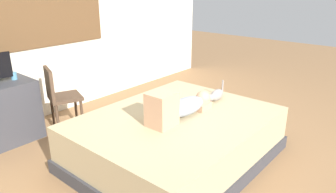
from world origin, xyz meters
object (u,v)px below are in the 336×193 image
object	(u,v)px
bed	(176,138)
cup	(14,76)
chair_by_desk	(59,95)
person_lying	(180,106)
cat	(216,95)

from	to	relation	value
bed	cup	size ratio (longest dim) A/B	22.73
cup	chair_by_desk	xyz separation A→B (m)	(0.39, -0.29, -0.28)
bed	person_lying	distance (m)	0.37
person_lying	cat	world-z (taller)	person_lying
bed	chair_by_desk	bearing A→B (deg)	104.89
person_lying	cat	xyz separation A→B (m)	(0.66, -0.03, -0.05)
bed	cat	size ratio (longest dim) A/B	5.88
bed	cat	distance (m)	0.76
cat	chair_by_desk	distance (m)	1.96
person_lying	bed	bearing A→B (deg)	132.08
bed	chair_by_desk	xyz separation A→B (m)	(-0.42, 1.57, 0.26)
person_lying	cat	size ratio (longest dim) A/B	2.62
bed	chair_by_desk	world-z (taller)	chair_by_desk
bed	cup	bearing A→B (deg)	113.46
cat	bed	bearing A→B (deg)	175.23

